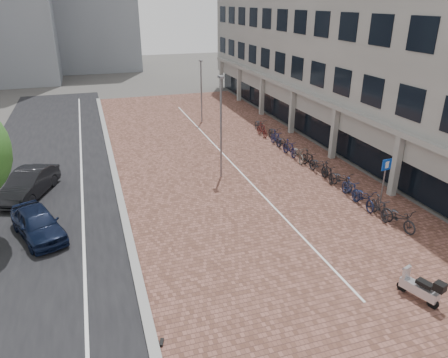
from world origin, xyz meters
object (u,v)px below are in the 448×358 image
(car_dark, at_px, (29,184))
(parking_sign, at_px, (385,176))
(car_navy, at_px, (38,223))
(scooter_front, at_px, (420,287))

(car_dark, relative_size, parking_sign, 1.62)
(car_navy, height_order, car_dark, car_dark)
(car_dark, distance_m, scooter_front, 19.03)
(car_dark, distance_m, parking_sign, 18.21)
(car_dark, height_order, scooter_front, car_dark)
(car_navy, distance_m, parking_sign, 16.21)
(car_dark, relative_size, scooter_front, 2.76)
(parking_sign, bearing_deg, scooter_front, -123.85)
(scooter_front, relative_size, parking_sign, 0.59)
(scooter_front, bearing_deg, parking_sign, 44.81)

